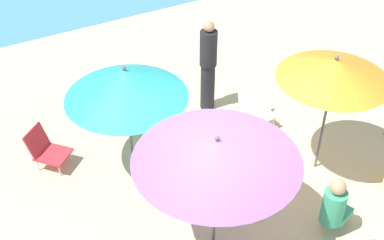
{
  "coord_description": "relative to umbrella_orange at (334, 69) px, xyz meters",
  "views": [
    {
      "loc": [
        -3.02,
        -4.13,
        5.51
      ],
      "look_at": [
        0.03,
        1.29,
        0.7
      ],
      "focal_mm": 47.57,
      "sensor_mm": 36.0,
      "label": 1
    }
  ],
  "objects": [
    {
      "name": "ground_plane",
      "position": [
        -1.59,
        -0.08,
        -1.81
      ],
      "size": [
        40.0,
        40.0,
        0.0
      ],
      "primitive_type": "plane",
      "color": "#D3BC8C"
    },
    {
      "name": "umbrella_orange",
      "position": [
        0.0,
        0.0,
        0.0
      ],
      "size": [
        1.59,
        1.59,
        2.02
      ],
      "color": "#4C4C51",
      "rests_on": "ground_plane"
    },
    {
      "name": "umbrella_purple",
      "position": [
        -2.16,
        -0.45,
        -0.2
      ],
      "size": [
        2.05,
        2.05,
        1.82
      ],
      "color": "#4C4C51",
      "rests_on": "ground_plane"
    },
    {
      "name": "umbrella_teal",
      "position": [
        -2.51,
        1.41,
        -0.23
      ],
      "size": [
        1.78,
        1.78,
        1.86
      ],
      "color": "#4C4C51",
      "rests_on": "ground_plane"
    },
    {
      "name": "beach_chair_a",
      "position": [
        -0.22,
        1.38,
        -1.46
      ],
      "size": [
        0.5,
        0.54,
        0.65
      ],
      "rotation": [
        0.0,
        0.0,
        -1.55
      ],
      "color": "white",
      "rests_on": "ground_plane"
    },
    {
      "name": "beach_chair_b",
      "position": [
        -3.66,
        2.12,
        -1.48
      ],
      "size": [
        0.71,
        0.72,
        0.65
      ],
      "rotation": [
        0.0,
        0.0,
        -0.84
      ],
      "color": "red",
      "rests_on": "ground_plane"
    },
    {
      "name": "beach_chair_c",
      "position": [
        -1.16,
        1.06,
        -1.5
      ],
      "size": [
        0.67,
        0.66,
        0.62
      ],
      "rotation": [
        0.0,
        0.0,
        2.92
      ],
      "color": "red",
      "rests_on": "ground_plane"
    },
    {
      "name": "person_a",
      "position": [
        -1.34,
        0.42,
        -1.38
      ],
      "size": [
        0.36,
        0.54,
        0.87
      ],
      "rotation": [
        0.0,
        0.0,
        4.91
      ],
      "color": "silver",
      "rests_on": "ground_plane"
    },
    {
      "name": "person_b",
      "position": [
        -0.67,
        2.22,
        -0.93
      ],
      "size": [
        0.3,
        0.3,
        1.72
      ],
      "rotation": [
        0.0,
        0.0,
        1.35
      ],
      "color": "black",
      "rests_on": "ground_plane"
    },
    {
      "name": "person_c",
      "position": [
        -0.68,
        -1.1,
        -1.32
      ],
      "size": [
        0.55,
        0.41,
        0.98
      ],
      "rotation": [
        0.0,
        0.0,
        0.29
      ],
      "color": "#389970",
      "rests_on": "ground_plane"
    }
  ]
}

